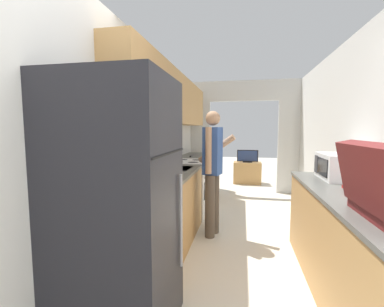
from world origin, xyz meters
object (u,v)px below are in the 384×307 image
person (212,170)px  tv_cabinet (247,173)px  range_oven (188,187)px  microwave (340,167)px  book_stack (361,191)px  television (248,156)px  knife (191,156)px  refrigerator (118,209)px

person → tv_cabinet: (0.52, 3.48, -0.61)m
range_oven → microwave: 2.32m
microwave → tv_cabinet: 4.07m
range_oven → tv_cabinet: (1.02, 2.70, -0.18)m
book_stack → person: bearing=141.5°
tv_cabinet → television: bearing=-90.0°
person → knife: (-0.58, 1.44, 0.01)m
person → tv_cabinet: person is taller
person → microwave: size_ratio=3.10×
refrigerator → microwave: bearing=36.2°
microwave → person: bearing=163.2°
microwave → television: bearing=102.8°
refrigerator → television: bearing=79.5°
microwave → television: microwave is taller
person → refrigerator: bearing=-179.8°
person → knife: bearing=36.3°
tv_cabinet → television: size_ratio=1.31×
range_oven → knife: size_ratio=3.46×
refrigerator → range_oven: (-0.06, 2.55, -0.43)m
microwave → television: (-0.88, 3.86, -0.32)m
tv_cabinet → microwave: bearing=-77.4°
television → knife: (-1.10, -2.00, 0.19)m
refrigerator → person: size_ratio=1.07×
range_oven → book_stack: bearing=-45.1°
microwave → tv_cabinet: bearing=102.6°
refrigerator → television: 5.30m
person → book_stack: 1.71m
refrigerator → television: refrigerator is taller
person → tv_cabinet: bearing=5.9°
refrigerator → person: bearing=75.9°
person → microwave: person is taller
person → microwave: (1.40, -0.42, 0.14)m
tv_cabinet → knife: size_ratio=2.35×
range_oven → microwave: (1.90, -1.21, 0.58)m
range_oven → tv_cabinet: range_oven is taller
range_oven → television: size_ratio=1.93×
person → book_stack: bearing=-114.2°
refrigerator → book_stack: bearing=21.4°
tv_cabinet → book_stack: bearing=-79.8°
person → microwave: 1.46m
book_stack → knife: 3.16m
knife → book_stack: bearing=-57.6°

